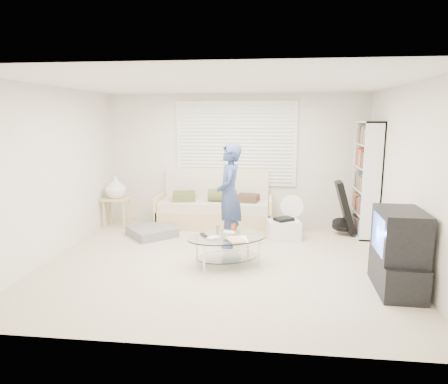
# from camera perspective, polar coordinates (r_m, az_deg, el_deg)

# --- Properties ---
(ground) EXTENTS (5.00, 5.00, 0.00)m
(ground) POSITION_cam_1_polar(r_m,az_deg,el_deg) (5.91, -0.20, -9.72)
(ground) COLOR tan
(ground) RESTS_ON ground
(room_shell) EXTENTS (5.02, 4.52, 2.51)m
(room_shell) POSITION_cam_1_polar(r_m,az_deg,el_deg) (6.03, 0.33, 6.59)
(room_shell) COLOR beige
(room_shell) RESTS_ON ground
(window_blinds) EXTENTS (2.32, 0.08, 1.62)m
(window_blinds) POSITION_cam_1_polar(r_m,az_deg,el_deg) (7.74, 1.73, 6.89)
(window_blinds) COLOR silver
(window_blinds) RESTS_ON ground
(futon_sofa) EXTENTS (2.16, 0.87, 1.06)m
(futon_sofa) POSITION_cam_1_polar(r_m,az_deg,el_deg) (7.64, -1.29, -2.29)
(futon_sofa) COLOR tan
(futon_sofa) RESTS_ON ground
(grey_floor_pillow) EXTENTS (0.99, 0.99, 0.16)m
(grey_floor_pillow) POSITION_cam_1_polar(r_m,az_deg,el_deg) (7.15, -10.25, -5.58)
(grey_floor_pillow) COLOR slate
(grey_floor_pillow) RESTS_ON ground
(side_table) EXTENTS (0.48, 0.39, 0.96)m
(side_table) POSITION_cam_1_polar(r_m,az_deg,el_deg) (7.79, -15.19, 0.34)
(side_table) COLOR tan
(side_table) RESTS_ON ground
(bookshelf) EXTENTS (0.31, 0.84, 1.99)m
(bookshelf) POSITION_cam_1_polar(r_m,az_deg,el_deg) (7.35, 19.63, 1.73)
(bookshelf) COLOR white
(bookshelf) RESTS_ON ground
(guitar_case) EXTENTS (0.39, 0.35, 0.94)m
(guitar_case) POSITION_cam_1_polar(r_m,az_deg,el_deg) (7.34, 16.80, -2.67)
(guitar_case) COLOR black
(guitar_case) RESTS_ON ground
(floor_fan) EXTENTS (0.42, 0.28, 0.69)m
(floor_fan) POSITION_cam_1_polar(r_m,az_deg,el_deg) (7.30, 9.62, -2.60)
(floor_fan) COLOR white
(floor_fan) RESTS_ON ground
(storage_bin) EXTENTS (0.60, 0.47, 0.37)m
(storage_bin) POSITION_cam_1_polar(r_m,az_deg,el_deg) (6.92, 8.50, -5.28)
(storage_bin) COLOR white
(storage_bin) RESTS_ON ground
(tv_unit) EXTENTS (0.53, 0.92, 0.99)m
(tv_unit) POSITION_cam_1_polar(r_m,az_deg,el_deg) (5.22, 23.65, -7.85)
(tv_unit) COLOR black
(tv_unit) RESTS_ON ground
(coffee_table) EXTENTS (1.33, 1.11, 0.54)m
(coffee_table) POSITION_cam_1_polar(r_m,az_deg,el_deg) (5.61, 0.47, -7.16)
(coffee_table) COLOR silver
(coffee_table) RESTS_ON ground
(standing_person) EXTENTS (0.43, 0.63, 1.66)m
(standing_person) POSITION_cam_1_polar(r_m,az_deg,el_deg) (6.33, 0.75, -0.53)
(standing_person) COLOR #2F5372
(standing_person) RESTS_ON ground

